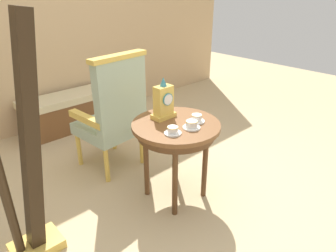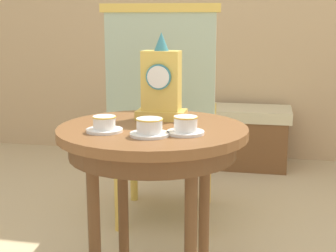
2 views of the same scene
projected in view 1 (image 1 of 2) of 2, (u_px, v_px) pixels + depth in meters
The scene contains 10 objects.
ground_plane at pixel (179, 200), 2.59m from camera, with size 10.00×10.00×0.00m, color tan.
wall_back at pixel (43, 9), 3.48m from camera, with size 6.00×0.10×2.80m, color tan.
side_table at pixel (176, 133), 2.40m from camera, with size 0.70×0.70×0.68m.
teacup_left at pixel (173, 131), 2.19m from camera, with size 0.13×0.13×0.06m.
teacup_right at pixel (192, 125), 2.27m from camera, with size 0.13×0.13×0.06m.
teacup_center at pixel (197, 119), 2.37m from camera, with size 0.13×0.13×0.06m.
mantel_clock at pixel (164, 102), 2.40m from camera, with size 0.19×0.11×0.34m.
armchair at pixel (114, 112), 2.80m from camera, with size 0.59×0.58×1.14m.
harp at pixel (22, 158), 1.82m from camera, with size 0.40×0.24×1.78m.
window_bench at pixel (71, 111), 3.80m from camera, with size 1.17×0.40×0.44m.
Camera 1 is at (-1.48, -1.46, 1.67)m, focal length 32.50 mm.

